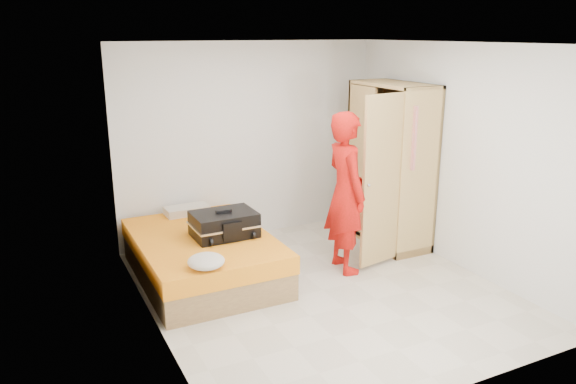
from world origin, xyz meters
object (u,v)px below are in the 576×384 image
wardrobe (389,170)px  person (346,193)px  suitcase (224,224)px  bed (203,257)px  round_cushion (206,261)px

wardrobe → person: wardrobe is taller
wardrobe → suitcase: size_ratio=2.95×
bed → wardrobe: 2.61m
bed → person: 1.78m
person → suitcase: bearing=79.4°
wardrobe → bed: bearing=178.9°
bed → suitcase: suitcase is taller
person → bed: bearing=78.1°
wardrobe → person: 1.04m
bed → person: bearing=-17.7°
bed → round_cushion: size_ratio=5.59×
person → round_cushion: size_ratio=5.17×
suitcase → wardrobe: bearing=1.0°
bed → person: (1.56, -0.50, 0.68)m
bed → round_cushion: bearing=-105.6°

